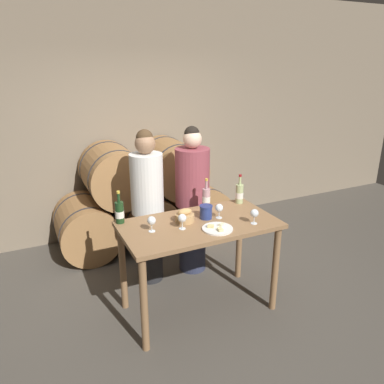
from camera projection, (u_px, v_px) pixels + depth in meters
name	position (u px, v px, depth m)	size (l,w,h in m)	color
ground_plane	(199.00, 307.00, 3.71)	(10.00, 10.00, 0.00)	#4C473F
stone_wall_back	(129.00, 117.00, 5.00)	(10.00, 0.12, 3.20)	#7F705B
barrel_stack	(145.00, 199.00, 4.87)	(2.27, 0.83, 1.36)	#9E7042
tasting_table	(199.00, 236.00, 3.45)	(1.43, 0.76, 0.92)	olive
person_left	(148.00, 207.00, 3.93)	(0.34, 0.34, 1.68)	#232326
person_right	(192.00, 201.00, 4.15)	(0.37, 0.37, 1.67)	#2D334C
wine_bottle_red	(120.00, 212.00, 3.38)	(0.08, 0.08, 0.31)	#193819
wine_bottle_white	(239.00, 193.00, 3.86)	(0.08, 0.08, 0.31)	#ADBC7F
wine_bottle_rose	(206.00, 197.00, 3.76)	(0.08, 0.08, 0.30)	#BC8E93
blue_crock	(206.00, 211.00, 3.49)	(0.12, 0.12, 0.13)	navy
bread_basket	(185.00, 216.00, 3.42)	(0.18, 0.18, 0.13)	tan
cheese_plate	(218.00, 228.00, 3.27)	(0.27, 0.27, 0.04)	white
wine_glass_far_left	(152.00, 221.00, 3.21)	(0.08, 0.08, 0.14)	white
wine_glass_left	(182.00, 219.00, 3.26)	(0.08, 0.08, 0.14)	white
wine_glass_center	(219.00, 208.00, 3.48)	(0.08, 0.08, 0.14)	white
wine_glass_right	(254.00, 214.00, 3.36)	(0.08, 0.08, 0.14)	white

